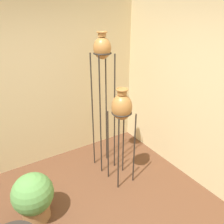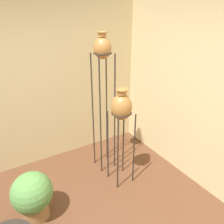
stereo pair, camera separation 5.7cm
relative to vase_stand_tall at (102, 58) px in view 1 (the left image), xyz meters
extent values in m
cube|color=beige|center=(-0.99, 0.72, -0.45)|extent=(7.94, 0.06, 2.70)
cylinder|color=#28231E|center=(-0.12, -0.12, -0.87)|extent=(0.02, 0.02, 1.86)
cylinder|color=#28231E|center=(0.12, -0.12, -0.87)|extent=(0.02, 0.02, 1.86)
cylinder|color=#28231E|center=(-0.12, 0.12, -0.87)|extent=(0.02, 0.02, 1.86)
cylinder|color=#28231E|center=(0.12, 0.12, -0.87)|extent=(0.02, 0.02, 1.86)
torus|color=#28231E|center=(0.00, 0.00, 0.06)|extent=(0.25, 0.25, 0.02)
ellipsoid|color=#A87038|center=(0.00, 0.00, 0.13)|extent=(0.24, 0.24, 0.29)
cylinder|color=#A87038|center=(0.00, 0.00, 0.30)|extent=(0.11, 0.11, 0.06)
torus|color=#A87038|center=(0.00, 0.00, 0.33)|extent=(0.15, 0.15, 0.02)
cylinder|color=#28231E|center=(-0.10, -0.58, -1.24)|extent=(0.02, 0.02, 1.13)
cylinder|color=#28231E|center=(0.17, -0.58, -1.24)|extent=(0.02, 0.02, 1.13)
cylinder|color=#28231E|center=(-0.10, -0.30, -1.24)|extent=(0.02, 0.02, 1.13)
cylinder|color=#28231E|center=(0.17, -0.30, -1.24)|extent=(0.02, 0.02, 1.13)
torus|color=#28231E|center=(0.03, -0.44, -0.67)|extent=(0.28, 0.28, 0.02)
ellipsoid|color=#A87038|center=(0.03, -0.44, -0.59)|extent=(0.28, 0.28, 0.36)
cylinder|color=#A87038|center=(0.03, -0.44, -0.37)|extent=(0.13, 0.13, 0.07)
torus|color=#A87038|center=(0.03, -0.44, -0.34)|extent=(0.17, 0.17, 0.02)
cylinder|color=olive|center=(-1.26, -0.46, -1.70)|extent=(0.34, 0.34, 0.21)
torus|color=olive|center=(-1.26, -0.46, -1.60)|extent=(0.37, 0.37, 0.02)
sphere|color=#568E47|center=(-1.26, -0.46, -1.41)|extent=(0.50, 0.50, 0.50)
camera|label=1|loc=(-1.50, -2.63, 0.56)|focal=35.00mm
camera|label=2|loc=(-1.45, -2.66, 0.56)|focal=35.00mm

